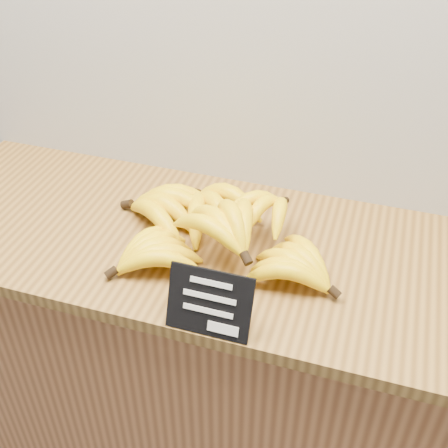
# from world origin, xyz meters

# --- Properties ---
(counter) EXTENTS (1.29, 0.50, 0.90)m
(counter) POSITION_xyz_m (0.20, 2.75, 0.45)
(counter) COLOR #9B5E32
(counter) RESTS_ON ground
(counter_top) EXTENTS (1.51, 0.54, 0.03)m
(counter_top) POSITION_xyz_m (0.20, 2.75, 0.92)
(counter_top) COLOR olive
(counter_top) RESTS_ON counter
(chalkboard_sign) EXTENTS (0.16, 0.05, 0.12)m
(chalkboard_sign) POSITION_xyz_m (0.23, 2.51, 0.99)
(chalkboard_sign) COLOR black
(chalkboard_sign) RESTS_ON counter_top
(banana_pile) EXTENTS (0.52, 0.39, 0.13)m
(banana_pile) POSITION_xyz_m (0.16, 2.75, 0.98)
(banana_pile) COLOR yellow
(banana_pile) RESTS_ON counter_top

